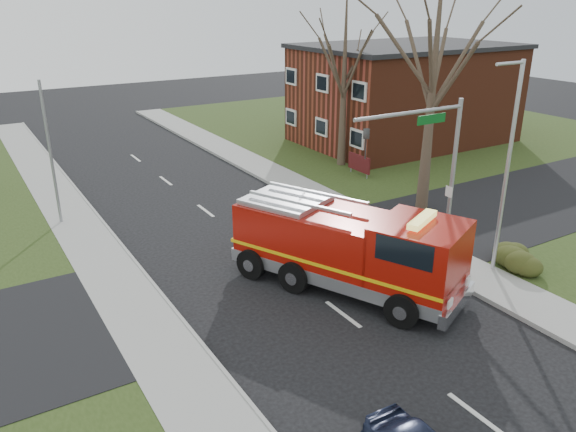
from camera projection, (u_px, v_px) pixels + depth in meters
ground at (343, 314)px, 19.81m from camera, size 120.00×120.00×0.00m
sidewalk_right at (466, 271)px, 22.79m from camera, size 2.40×80.00×0.15m
sidewalk_left at (176, 369)px, 16.77m from camera, size 2.40×80.00×0.15m
brick_building at (405, 94)px, 41.99m from camera, size 15.40×10.40×7.25m
health_center_sign at (359, 163)px, 34.51m from camera, size 0.12×2.00×1.40m
hedge_corner at (533, 253)px, 23.17m from camera, size 2.80×2.00×0.90m
bare_tree_near at (434, 66)px, 26.48m from camera, size 6.00×6.00×12.00m
bare_tree_far at (345, 65)px, 34.69m from camera, size 5.25×5.25×10.50m
traffic_signal_mast at (432, 155)px, 21.81m from camera, size 5.29×0.18×6.80m
streetlight_pole at (507, 164)px, 21.21m from camera, size 1.48×0.16×8.40m
utility_pole_far at (51, 155)px, 26.35m from camera, size 0.14×0.14×7.00m
fire_engine at (349, 249)px, 21.11m from camera, size 6.31×9.14×3.51m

